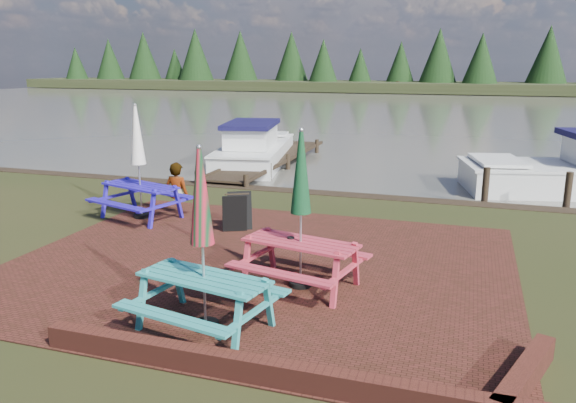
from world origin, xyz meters
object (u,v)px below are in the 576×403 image
Objects in this scene: picnic_table_teal at (204,268)px; picnic_table_blue at (140,180)px; boat_jetty at (255,151)px; picnic_table_red at (301,234)px; chalkboard at (237,212)px; jetty at (270,159)px; person at (176,163)px.

picnic_table_blue is (-3.99, 4.71, 0.04)m from picnic_table_teal.
picnic_table_red is at bearing -75.94° from boat_jetty.
jetty is at bearing 78.37° from chalkboard.
picnic_table_teal reaches higher than person.
picnic_table_red is at bearing -76.02° from chalkboard.
jetty is at bearing 124.23° from picnic_table_red.
person is at bearing 132.85° from picnic_table_teal.
picnic_table_red is 0.97× the size of picnic_table_blue.
picnic_table_blue is at bearing 98.62° from person.
picnic_table_blue is 0.40× the size of boat_jetty.
picnic_table_teal is 0.96× the size of picnic_table_blue.
picnic_table_teal is 0.98× the size of picnic_table_red.
picnic_table_teal is 1.32× the size of person.
picnic_table_blue is 2.09m from person.
picnic_table_teal is 13.87m from boat_jetty.
chalkboard is 8.75m from jetty.
chalkboard is (-1.40, 4.42, -0.46)m from picnic_table_teal.
chalkboard is (-2.22, 2.57, -0.47)m from picnic_table_red.
boat_jetty is (-3.01, 8.72, -0.08)m from chalkboard.
picnic_table_red is (0.82, 1.85, 0.01)m from picnic_table_teal.
picnic_table_teal is at bearing -82.25° from boat_jetty.
picnic_table_teal is 0.28× the size of jetty.
person is at bearing 112.61° from picnic_table_blue.
picnic_table_red is 7.04m from person.
person reaches higher than jetty.
picnic_table_blue reaches higher than boat_jetty.
chalkboard is at bearing 10.77° from picnic_table_blue.
picnic_table_teal is at bearing 124.87° from person.
jetty is at bearing 117.21° from picnic_table_teal.
picnic_table_red reaches higher than boat_jetty.
person is (-4.19, 6.79, 0.07)m from picnic_table_teal.
chalkboard is at bearing -81.75° from boat_jetty.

